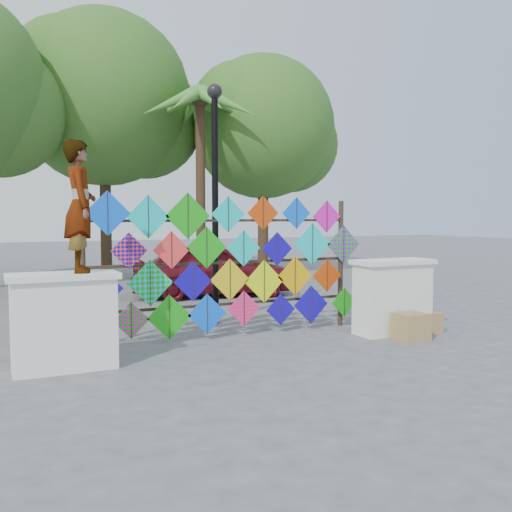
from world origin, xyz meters
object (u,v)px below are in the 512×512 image
at_px(kite_rack, 231,264).
at_px(sedan, 212,269).
at_px(vendor_woman, 80,206).
at_px(lamppost, 215,180).

bearing_deg(kite_rack, sedan, 72.49).
xyz_separation_m(vendor_woman, lamppost, (2.77, 2.20, 0.54)).
bearing_deg(lamppost, kite_rack, -100.22).
relative_size(kite_rack, sedan, 1.24).
height_order(vendor_woman, sedan, vendor_woman).
height_order(vendor_woman, lamppost, lamppost).
distance_m(kite_rack, lamppost, 1.96).
bearing_deg(vendor_woman, kite_rack, -63.92).
height_order(kite_rack, vendor_woman, vendor_woman).
height_order(kite_rack, lamppost, lamppost).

